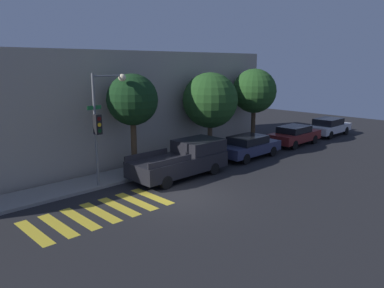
{
  "coord_description": "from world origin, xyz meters",
  "views": [
    {
      "loc": [
        -10.49,
        -11.62,
        5.75
      ],
      "look_at": [
        2.8,
        2.1,
        1.6
      ],
      "focal_mm": 35.0,
      "sensor_mm": 36.0,
      "label": 1
    }
  ],
  "objects_px": {
    "pickup_truck": "(184,159)",
    "sedan_near_corner": "(248,146)",
    "traffic_light_pole": "(103,114)",
    "tree_midblock": "(210,100)",
    "sedan_middle": "(294,135)",
    "tree_near_corner": "(132,100)",
    "sedan_far_end": "(328,126)",
    "tree_far_end": "(254,91)"
  },
  "relations": [
    {
      "from": "pickup_truck",
      "to": "sedan_near_corner",
      "type": "height_order",
      "value": "pickup_truck"
    },
    {
      "from": "traffic_light_pole",
      "to": "tree_midblock",
      "type": "distance_m",
      "value": 7.96
    },
    {
      "from": "traffic_light_pole",
      "to": "tree_midblock",
      "type": "xyz_separation_m",
      "value": [
        7.93,
        0.72,
        0.04
      ]
    },
    {
      "from": "sedan_near_corner",
      "to": "tree_midblock",
      "type": "xyz_separation_m",
      "value": [
        -1.36,
        1.99,
        2.76
      ]
    },
    {
      "from": "pickup_truck",
      "to": "sedan_middle",
      "type": "height_order",
      "value": "pickup_truck"
    },
    {
      "from": "tree_near_corner",
      "to": "sedan_far_end",
      "type": "bearing_deg",
      "value": -6.45
    },
    {
      "from": "sedan_near_corner",
      "to": "tree_far_end",
      "type": "bearing_deg",
      "value": 32.85
    },
    {
      "from": "sedan_far_end",
      "to": "tree_midblock",
      "type": "distance_m",
      "value": 12.33
    },
    {
      "from": "tree_near_corner",
      "to": "traffic_light_pole",
      "type": "bearing_deg",
      "value": -161.55
    },
    {
      "from": "tree_far_end",
      "to": "pickup_truck",
      "type": "bearing_deg",
      "value": -166.88
    },
    {
      "from": "tree_far_end",
      "to": "sedan_far_end",
      "type": "bearing_deg",
      "value": -15.06
    },
    {
      "from": "pickup_truck",
      "to": "sedan_far_end",
      "type": "xyz_separation_m",
      "value": [
        15.95,
        0.0,
        -0.15
      ]
    },
    {
      "from": "pickup_truck",
      "to": "tree_midblock",
      "type": "height_order",
      "value": "tree_midblock"
    },
    {
      "from": "pickup_truck",
      "to": "tree_near_corner",
      "type": "xyz_separation_m",
      "value": [
        -1.66,
        1.99,
        3.01
      ]
    },
    {
      "from": "traffic_light_pole",
      "to": "tree_far_end",
      "type": "relative_size",
      "value": 0.99
    },
    {
      "from": "sedan_middle",
      "to": "pickup_truck",
      "type": "bearing_deg",
      "value": 180.0
    },
    {
      "from": "sedan_middle",
      "to": "tree_near_corner",
      "type": "height_order",
      "value": "tree_near_corner"
    },
    {
      "from": "sedan_middle",
      "to": "tree_far_end",
      "type": "distance_m",
      "value": 4.32
    },
    {
      "from": "sedan_near_corner",
      "to": "tree_near_corner",
      "type": "relative_size",
      "value": 0.84
    },
    {
      "from": "sedan_near_corner",
      "to": "sedan_far_end",
      "type": "xyz_separation_m",
      "value": [
        10.49,
        0.0,
        0.0
      ]
    },
    {
      "from": "traffic_light_pole",
      "to": "tree_midblock",
      "type": "height_order",
      "value": "traffic_light_pole"
    },
    {
      "from": "traffic_light_pole",
      "to": "sedan_near_corner",
      "type": "height_order",
      "value": "traffic_light_pole"
    },
    {
      "from": "pickup_truck",
      "to": "sedan_near_corner",
      "type": "bearing_deg",
      "value": -0.0
    },
    {
      "from": "sedan_near_corner",
      "to": "sedan_middle",
      "type": "bearing_deg",
      "value": 0.0
    },
    {
      "from": "pickup_truck",
      "to": "traffic_light_pole",
      "type": "bearing_deg",
      "value": 161.66
    },
    {
      "from": "traffic_light_pole",
      "to": "tree_midblock",
      "type": "bearing_deg",
      "value": 5.21
    },
    {
      "from": "sedan_middle",
      "to": "tree_near_corner",
      "type": "bearing_deg",
      "value": 170.91
    },
    {
      "from": "tree_near_corner",
      "to": "sedan_near_corner",
      "type": "bearing_deg",
      "value": -15.63
    },
    {
      "from": "tree_far_end",
      "to": "traffic_light_pole",
      "type": "bearing_deg",
      "value": -176.66
    },
    {
      "from": "tree_midblock",
      "to": "tree_far_end",
      "type": "bearing_deg",
      "value": 0.0
    },
    {
      "from": "sedan_far_end",
      "to": "tree_far_end",
      "type": "xyz_separation_m",
      "value": [
        -7.4,
        1.99,
        3.1
      ]
    },
    {
      "from": "tree_midblock",
      "to": "sedan_far_end",
      "type": "bearing_deg",
      "value": -9.54
    },
    {
      "from": "sedan_near_corner",
      "to": "sedan_far_end",
      "type": "relative_size",
      "value": 0.99
    },
    {
      "from": "tree_far_end",
      "to": "tree_near_corner",
      "type": "bearing_deg",
      "value": -180.0
    },
    {
      "from": "sedan_near_corner",
      "to": "tree_far_end",
      "type": "relative_size",
      "value": 0.81
    },
    {
      "from": "sedan_near_corner",
      "to": "sedan_middle",
      "type": "relative_size",
      "value": 1.0
    },
    {
      "from": "sedan_near_corner",
      "to": "tree_far_end",
      "type": "height_order",
      "value": "tree_far_end"
    },
    {
      "from": "tree_near_corner",
      "to": "tree_far_end",
      "type": "distance_m",
      "value": 10.21
    },
    {
      "from": "pickup_truck",
      "to": "tree_far_end",
      "type": "xyz_separation_m",
      "value": [
        8.55,
        1.99,
        2.95
      ]
    },
    {
      "from": "traffic_light_pole",
      "to": "tree_far_end",
      "type": "distance_m",
      "value": 12.4
    },
    {
      "from": "tree_midblock",
      "to": "tree_far_end",
      "type": "distance_m",
      "value": 4.46
    },
    {
      "from": "traffic_light_pole",
      "to": "pickup_truck",
      "type": "bearing_deg",
      "value": -18.34
    }
  ]
}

